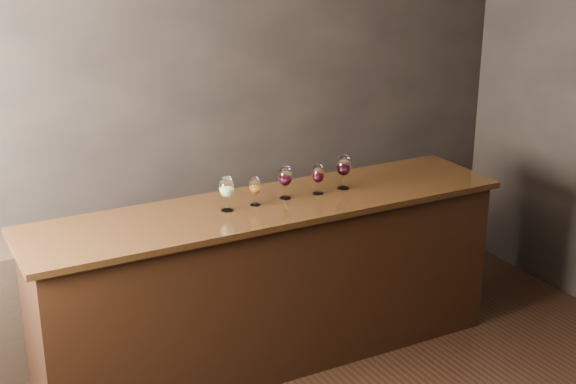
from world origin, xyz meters
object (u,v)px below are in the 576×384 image
glass_amber (255,187)px  glass_red_c (344,167)px  back_bar_shelf (124,285)px  glass_red_b (318,175)px  glass_red_a (285,177)px  bar_counter (271,285)px  glass_white (226,188)px

glass_amber → glass_red_c: size_ratio=0.79×
back_bar_shelf → glass_red_b: glass_red_b is taller
back_bar_shelf → glass_red_a: (0.87, -0.59, 0.77)m
bar_counter → glass_red_b: (0.34, 0.01, 0.67)m
glass_amber → glass_red_b: (0.43, -0.01, 0.01)m
glass_amber → glass_red_a: glass_red_a is taller
glass_red_b → bar_counter: bearing=-178.8°
glass_red_c → glass_red_b: bearing=-177.1°
glass_white → glass_red_b: glass_white is taller
glass_white → back_bar_shelf: bearing=127.3°
back_bar_shelf → glass_amber: size_ratio=13.61×
bar_counter → glass_red_c: bearing=2.8°
glass_red_b → back_bar_shelf: bearing=150.2°
glass_red_b → glass_red_c: 0.19m
bar_counter → back_bar_shelf: 0.98m
glass_red_b → glass_red_c: (0.19, 0.01, 0.02)m
glass_red_a → glass_red_b: (0.22, -0.03, -0.01)m
bar_counter → glass_white: bearing=178.6°
glass_red_a → glass_red_c: (0.41, -0.02, 0.01)m
back_bar_shelf → glass_red_b: (1.08, -0.62, 0.76)m
bar_counter → glass_amber: glass_amber is taller
back_bar_shelf → glass_red_c: size_ratio=10.79×
back_bar_shelf → glass_white: bearing=-52.7°
back_bar_shelf → glass_red_a: bearing=-34.3°
glass_amber → glass_red_b: glass_red_b is taller
glass_red_a → bar_counter: bearing=-164.5°
bar_counter → glass_red_c: (0.53, 0.02, 0.69)m
glass_amber → back_bar_shelf: bearing=136.9°
glass_red_a → glass_red_b: glass_red_a is taller
glass_red_a → back_bar_shelf: bearing=145.7°
glass_red_a → glass_red_b: size_ratio=1.08×
bar_counter → glass_red_c: 0.87m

